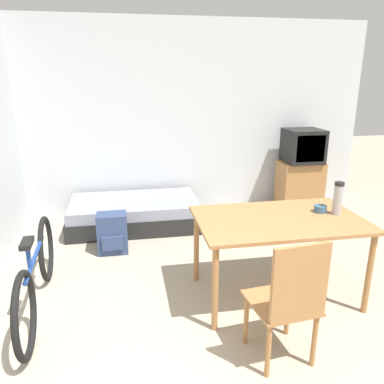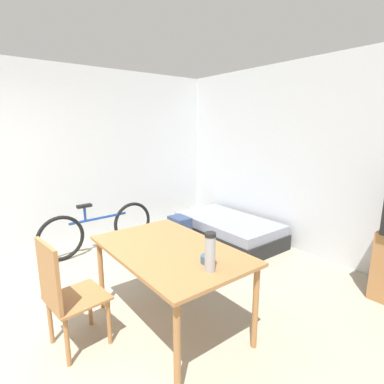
{
  "view_description": "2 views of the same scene",
  "coord_description": "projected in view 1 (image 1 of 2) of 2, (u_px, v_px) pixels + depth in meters",
  "views": [
    {
      "loc": [
        -0.79,
        -1.43,
        1.94
      ],
      "look_at": [
        -0.19,
        1.96,
        0.87
      ],
      "focal_mm": 35.0,
      "sensor_mm": 36.0,
      "label": 1
    },
    {
      "loc": [
        2.54,
        0.07,
        1.8
      ],
      "look_at": [
        -0.24,
        2.23,
        1.03
      ],
      "focal_mm": 28.0,
      "sensor_mm": 36.0,
      "label": 2
    }
  ],
  "objects": [
    {
      "name": "thermos_flask",
      "position": [
        338.0,
        197.0,
        3.28
      ],
      "size": [
        0.08,
        0.08,
        0.3
      ],
      "color": "#99999E",
      "rests_on": "dining_table"
    },
    {
      "name": "wall_back",
      "position": [
        181.0,
        119.0,
        5.34
      ],
      "size": [
        5.44,
        0.06,
        2.7
      ],
      "color": "silver",
      "rests_on": "ground_plane"
    },
    {
      "name": "daybed",
      "position": [
        135.0,
        213.0,
        5.01
      ],
      "size": [
        1.72,
        0.95,
        0.36
      ],
      "color": "black",
      "rests_on": "ground_plane"
    },
    {
      "name": "wooden_chair",
      "position": [
        290.0,
        298.0,
        2.48
      ],
      "size": [
        0.47,
        0.47,
        0.95
      ],
      "color": "#9E6B3D",
      "rests_on": "ground_plane"
    },
    {
      "name": "bicycle",
      "position": [
        37.0,
        275.0,
        3.15
      ],
      "size": [
        0.14,
        1.73,
        0.73
      ],
      "color": "black",
      "rests_on": "ground_plane"
    },
    {
      "name": "dining_table",
      "position": [
        279.0,
        226.0,
        3.26
      ],
      "size": [
        1.43,
        0.9,
        0.76
      ],
      "color": "#9E6B3D",
      "rests_on": "ground_plane"
    },
    {
      "name": "mate_bowl",
      "position": [
        320.0,
        209.0,
        3.37
      ],
      "size": [
        0.11,
        0.11,
        0.06
      ],
      "color": "#335670",
      "rests_on": "dining_table"
    },
    {
      "name": "tv",
      "position": [
        301.0,
        171.0,
        5.47
      ],
      "size": [
        0.62,
        0.48,
        1.22
      ],
      "color": "#9E6B3D",
      "rests_on": "ground_plane"
    },
    {
      "name": "backpack",
      "position": [
        112.0,
        233.0,
        4.24
      ],
      "size": [
        0.33,
        0.27,
        0.46
      ],
      "color": "navy",
      "rests_on": "ground_plane"
    }
  ]
}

